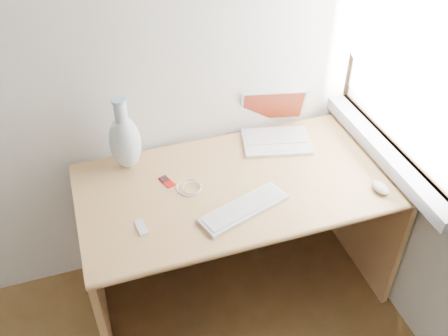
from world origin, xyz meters
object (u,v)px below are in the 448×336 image
object	(u,v)px
laptop	(273,129)
vase	(125,140)
desk	(233,204)
external_keyboard	(244,208)

from	to	relation	value
laptop	vase	size ratio (longest dim) A/B	1.02
desk	external_keyboard	distance (m)	0.34
desk	vase	distance (m)	0.59
laptop	external_keyboard	distance (m)	0.52
external_keyboard	vase	xyz separation A→B (m)	(-0.39, 0.43, 0.13)
vase	external_keyboard	bearing A→B (deg)	-47.48
desk	external_keyboard	world-z (taller)	external_keyboard
desk	vase	size ratio (longest dim) A/B	4.01
desk	laptop	world-z (taller)	laptop
desk	vase	xyz separation A→B (m)	(-0.44, 0.18, 0.35)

